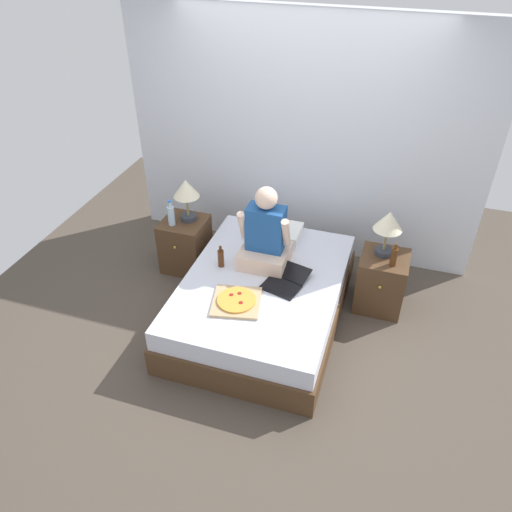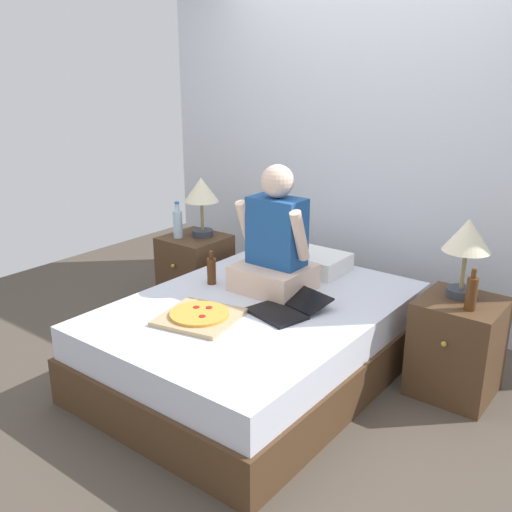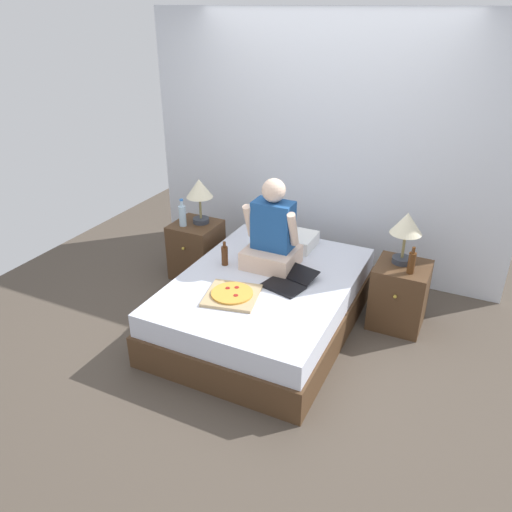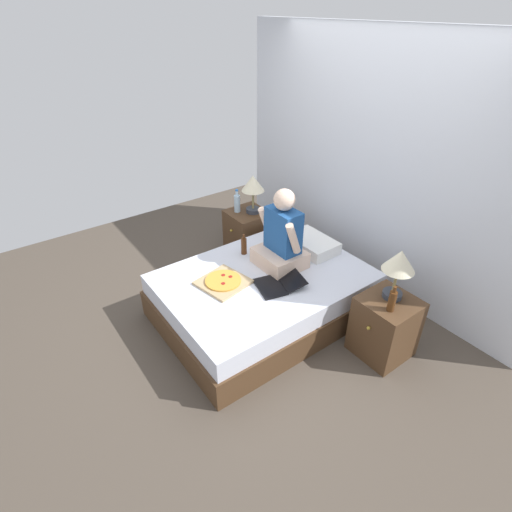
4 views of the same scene
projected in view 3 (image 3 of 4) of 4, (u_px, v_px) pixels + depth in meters
The scene contains 14 objects.
ground_plane at pixel (265, 325), 4.37m from camera, with size 5.67×5.67×0.00m, color #4C4238.
wall_back at pixel (323, 148), 4.87m from camera, with size 3.67×0.12×2.50m, color silver.
bed at pixel (265, 302), 4.26m from camera, with size 1.41×1.94×0.47m.
nightstand_left at pixel (197, 249), 5.06m from camera, with size 0.44×0.47×0.57m.
lamp_on_left_nightstand at pixel (199, 191), 4.81m from camera, with size 0.26×0.26×0.45m.
water_bottle at pixel (182, 215), 4.84m from camera, with size 0.07×0.07×0.28m.
nightstand_right at pixel (399, 295), 4.27m from camera, with size 0.44×0.47×0.57m.
lamp_on_right_nightstand at pixel (406, 227), 4.05m from camera, with size 0.26×0.26×0.45m.
beer_bottle at pixel (412, 262), 3.99m from camera, with size 0.06×0.06×0.23m.
pillow at pixel (288, 239), 4.72m from camera, with size 0.52×0.34×0.12m, color white.
person_seated at pixel (272, 235), 4.25m from camera, with size 0.47×0.40×0.78m.
laptop at pixel (288, 282), 4.06m from camera, with size 0.41×0.48×0.07m.
pizza_box at pixel (232, 295), 3.89m from camera, with size 0.47×0.47×0.04m.
beer_bottle_on_bed at pixel (225, 255), 4.33m from camera, with size 0.06×0.06×0.22m.
Camera 3 is at (1.50, -3.29, 2.52)m, focal length 35.00 mm.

